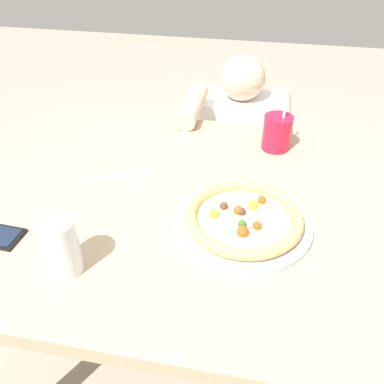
{
  "coord_description": "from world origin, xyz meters",
  "views": [
    {
      "loc": [
        0.14,
        -0.85,
        1.42
      ],
      "look_at": [
        -0.02,
        -0.0,
        0.78
      ],
      "focal_mm": 38.85,
      "sensor_mm": 36.0,
      "label": 1
    }
  ],
  "objects_px": {
    "drink_cup_colored": "(277,132)",
    "diner_seated": "(236,163)",
    "pizza_near": "(244,219)",
    "water_cup_clear": "(60,246)",
    "fork": "(123,175)"
  },
  "relations": [
    {
      "from": "water_cup_clear",
      "to": "diner_seated",
      "type": "distance_m",
      "value": 1.13
    },
    {
      "from": "pizza_near",
      "to": "fork",
      "type": "height_order",
      "value": "pizza_near"
    },
    {
      "from": "diner_seated",
      "to": "fork",
      "type": "bearing_deg",
      "value": -112.97
    },
    {
      "from": "drink_cup_colored",
      "to": "water_cup_clear",
      "type": "bearing_deg",
      "value": -124.93
    },
    {
      "from": "drink_cup_colored",
      "to": "diner_seated",
      "type": "height_order",
      "value": "drink_cup_colored"
    },
    {
      "from": "pizza_near",
      "to": "drink_cup_colored",
      "type": "relative_size",
      "value": 1.73
    },
    {
      "from": "drink_cup_colored",
      "to": "water_cup_clear",
      "type": "height_order",
      "value": "drink_cup_colored"
    },
    {
      "from": "water_cup_clear",
      "to": "pizza_near",
      "type": "bearing_deg",
      "value": 31.16
    },
    {
      "from": "pizza_near",
      "to": "water_cup_clear",
      "type": "bearing_deg",
      "value": -148.84
    },
    {
      "from": "pizza_near",
      "to": "fork",
      "type": "bearing_deg",
      "value": 157.37
    },
    {
      "from": "water_cup_clear",
      "to": "diner_seated",
      "type": "relative_size",
      "value": 0.15
    },
    {
      "from": "drink_cup_colored",
      "to": "water_cup_clear",
      "type": "distance_m",
      "value": 0.75
    },
    {
      "from": "fork",
      "to": "diner_seated",
      "type": "xyz_separation_m",
      "value": [
        0.28,
        0.65,
        -0.33
      ]
    },
    {
      "from": "drink_cup_colored",
      "to": "diner_seated",
      "type": "relative_size",
      "value": 0.21
    },
    {
      "from": "pizza_near",
      "to": "diner_seated",
      "type": "relative_size",
      "value": 0.37
    }
  ]
}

